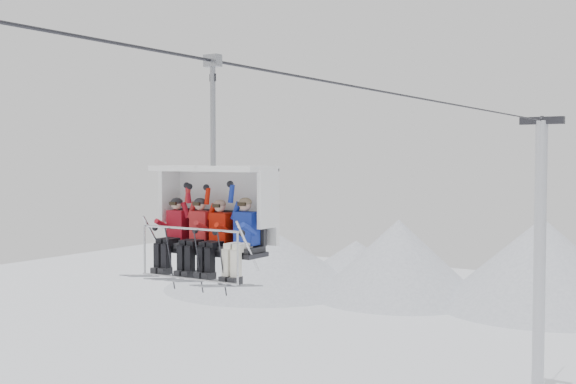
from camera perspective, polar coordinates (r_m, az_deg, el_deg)
The scene contains 7 objects.
lift_tower_right at distance 36.20m, azimuth 19.24°, elevation -6.63°, with size 2.00×1.80×13.48m.
haul_cable at distance 15.28m, azimuth 0.00°, elevation 9.27°, with size 0.06×0.06×50.00m, color #29292D.
chairlift_carrier at distance 13.25m, azimuth -5.59°, elevation -1.17°, with size 2.30×1.17×3.98m.
skier_far_left at distance 13.56m, azimuth -9.03°, elevation -3.16°, with size 0.37×1.69×1.50m.
skier_center_left at distance 13.19m, azimuth -7.20°, elevation -3.28°, with size 0.38×1.69×1.53m.
skier_center_right at distance 12.91m, azimuth -5.65°, elevation -3.45°, with size 0.37×1.69×1.50m.
skier_far_right at distance 12.57m, azimuth -3.62°, elevation -3.49°, with size 0.39×1.69×1.58m.
Camera 1 is at (8.17, -12.79, 11.55)m, focal length 45.00 mm.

